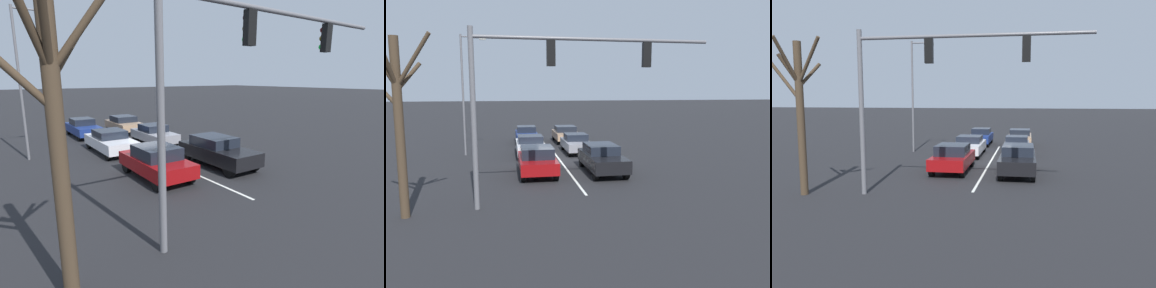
% 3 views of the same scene
% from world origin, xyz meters
% --- Properties ---
extents(ground_plane, '(240.00, 240.00, 0.00)m').
position_xyz_m(ground_plane, '(0.00, 0.00, 0.00)').
color(ground_plane, black).
extents(lane_stripe_left_divider, '(0.12, 15.38, 0.01)m').
position_xyz_m(lane_stripe_left_divider, '(0.00, 1.69, 0.01)').
color(lane_stripe_left_divider, silver).
rests_on(lane_stripe_left_divider, ground_plane).
extents(car_maroon_midlane_front, '(1.89, 4.23, 1.50)m').
position_xyz_m(car_maroon_midlane_front, '(1.75, 4.97, 0.78)').
color(car_maroon_midlane_front, maroon).
rests_on(car_maroon_midlane_front, ground_plane).
extents(car_black_leftlane_front, '(1.84, 4.69, 1.52)m').
position_xyz_m(car_black_leftlane_front, '(-1.79, 5.04, 0.80)').
color(car_black_leftlane_front, black).
rests_on(car_black_leftlane_front, ground_plane).
extents(car_white_midlane_second, '(1.87, 4.58, 1.38)m').
position_xyz_m(car_white_midlane_second, '(1.73, -0.95, 0.70)').
color(car_white_midlane_second, silver).
rests_on(car_white_midlane_second, ground_plane).
extents(car_gray_leftlane_second, '(1.72, 4.09, 1.37)m').
position_xyz_m(car_gray_leftlane_second, '(-1.55, -1.42, 0.71)').
color(car_gray_leftlane_second, gray).
rests_on(car_gray_leftlane_second, ground_plane).
extents(car_tan_leftlane_third, '(1.89, 4.09, 1.39)m').
position_xyz_m(car_tan_leftlane_third, '(-1.65, -6.94, 0.74)').
color(car_tan_leftlane_third, tan).
rests_on(car_tan_leftlane_third, ground_plane).
extents(car_navy_midlane_third, '(1.73, 4.42, 1.41)m').
position_xyz_m(car_navy_midlane_third, '(1.67, -7.08, 0.72)').
color(car_navy_midlane_third, navy).
rests_on(car_navy_midlane_third, ground_plane).
extents(traffic_signal_gantry, '(9.24, 0.37, 6.75)m').
position_xyz_m(traffic_signal_gantry, '(1.81, 10.37, 4.95)').
color(traffic_signal_gantry, slate).
rests_on(traffic_signal_gantry, ground_plane).
extents(street_lamp_right_shoulder, '(1.71, 0.24, 8.12)m').
position_xyz_m(street_lamp_right_shoulder, '(5.96, -1.87, 4.64)').
color(street_lamp_right_shoulder, slate).
rests_on(street_lamp_right_shoulder, ground_plane).
extents(bare_tree_near, '(2.77, 1.73, 6.40)m').
position_xyz_m(bare_tree_near, '(6.92, 10.92, 3.60)').
color(bare_tree_near, '#423323').
rests_on(bare_tree_near, ground_plane).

